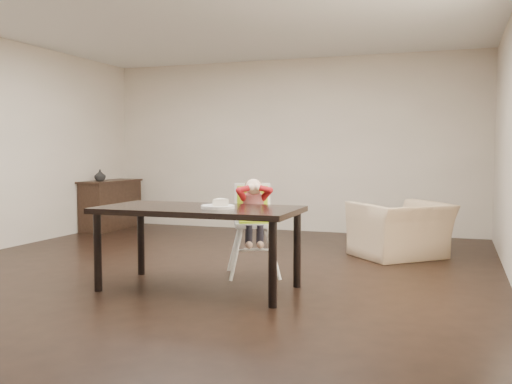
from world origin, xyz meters
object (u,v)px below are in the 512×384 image
Objects in this scene: armchair at (401,221)px; dining_table at (199,216)px; high_chair at (253,207)px; sideboard at (111,204)px.

dining_table is at bearing 12.16° from armchair.
armchair is at bearing 23.71° from high_chair.
high_chair reaches higher than sideboard.
armchair is (1.58, 2.21, -0.23)m from dining_table.
dining_table is 1.43× the size of sideboard.
armchair is at bearing -12.61° from sideboard.
sideboard is (-3.35, 2.51, -0.29)m from high_chair.
sideboard is (-4.67, 1.04, -0.04)m from armchair.
sideboard is at bearing -54.77° from armchair.
armchair reaches higher than sideboard.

